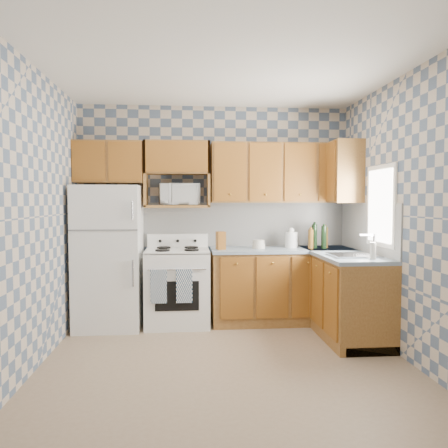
# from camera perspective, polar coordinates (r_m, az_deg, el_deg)

# --- Properties ---
(floor) EXTENTS (3.40, 3.40, 0.00)m
(floor) POSITION_cam_1_polar(r_m,az_deg,el_deg) (4.28, 0.20, -17.52)
(floor) COLOR #846B50
(floor) RESTS_ON ground
(back_wall) EXTENTS (3.40, 0.02, 2.70)m
(back_wall) POSITION_cam_1_polar(r_m,az_deg,el_deg) (5.60, -1.25, 1.47)
(back_wall) COLOR slate
(back_wall) RESTS_ON ground
(right_wall) EXTENTS (0.02, 3.20, 2.70)m
(right_wall) POSITION_cam_1_polar(r_m,az_deg,el_deg) (4.49, 22.35, 0.87)
(right_wall) COLOR slate
(right_wall) RESTS_ON ground
(backsplash_back) EXTENTS (2.60, 0.02, 0.56)m
(backsplash_back) POSITION_cam_1_polar(r_m,az_deg,el_deg) (5.64, 2.81, -0.05)
(backsplash_back) COLOR white
(backsplash_back) RESTS_ON back_wall
(backsplash_right) EXTENTS (0.02, 1.60, 0.56)m
(backsplash_right) POSITION_cam_1_polar(r_m,az_deg,el_deg) (5.22, 18.20, -0.44)
(backsplash_right) COLOR white
(backsplash_right) RESTS_ON right_wall
(refrigerator) EXTENTS (0.75, 0.70, 1.68)m
(refrigerator) POSITION_cam_1_polar(r_m,az_deg,el_deg) (5.36, -14.77, -4.16)
(refrigerator) COLOR white
(refrigerator) RESTS_ON floor
(stove_body) EXTENTS (0.76, 0.65, 0.90)m
(stove_body) POSITION_cam_1_polar(r_m,az_deg,el_deg) (5.37, -6.08, -8.29)
(stove_body) COLOR white
(stove_body) RESTS_ON floor
(cooktop) EXTENTS (0.76, 0.65, 0.02)m
(cooktop) POSITION_cam_1_polar(r_m,az_deg,el_deg) (5.30, -6.11, -3.46)
(cooktop) COLOR silver
(cooktop) RESTS_ON stove_body
(backguard) EXTENTS (0.76, 0.08, 0.17)m
(backguard) POSITION_cam_1_polar(r_m,az_deg,el_deg) (5.56, -6.06, -2.17)
(backguard) COLOR white
(backguard) RESTS_ON cooktop
(dish_towel_left) EXTENTS (0.18, 0.02, 0.38)m
(dish_towel_left) POSITION_cam_1_polar(r_m,az_deg,el_deg) (5.02, -8.53, -8.07)
(dish_towel_left) COLOR navy
(dish_towel_left) RESTS_ON stove_body
(dish_towel_right) EXTENTS (0.18, 0.02, 0.38)m
(dish_towel_right) POSITION_cam_1_polar(r_m,az_deg,el_deg) (5.01, -5.21, -8.07)
(dish_towel_right) COLOR navy
(dish_towel_right) RESTS_ON stove_body
(base_cabinets_back) EXTENTS (1.75, 0.60, 0.88)m
(base_cabinets_back) POSITION_cam_1_polar(r_m,az_deg,el_deg) (5.52, 7.62, -8.08)
(base_cabinets_back) COLOR brown
(base_cabinets_back) RESTS_ON floor
(base_cabinets_right) EXTENTS (0.60, 1.60, 0.88)m
(base_cabinets_right) POSITION_cam_1_polar(r_m,az_deg,el_deg) (5.21, 15.09, -8.83)
(base_cabinets_right) COLOR brown
(base_cabinets_right) RESTS_ON floor
(countertop_back) EXTENTS (1.77, 0.63, 0.04)m
(countertop_back) POSITION_cam_1_polar(r_m,az_deg,el_deg) (5.45, 7.66, -3.34)
(countertop_back) COLOR gray
(countertop_back) RESTS_ON base_cabinets_back
(countertop_right) EXTENTS (0.63, 1.60, 0.04)m
(countertop_right) POSITION_cam_1_polar(r_m,az_deg,el_deg) (5.14, 15.11, -3.81)
(countertop_right) COLOR gray
(countertop_right) RESTS_ON base_cabinets_right
(upper_cabinets_back) EXTENTS (1.75, 0.33, 0.74)m
(upper_cabinets_back) POSITION_cam_1_polar(r_m,az_deg,el_deg) (5.56, 7.42, 6.59)
(upper_cabinets_back) COLOR brown
(upper_cabinets_back) RESTS_ON back_wall
(upper_cabinets_fridge) EXTENTS (0.82, 0.33, 0.50)m
(upper_cabinets_fridge) POSITION_cam_1_polar(r_m,az_deg,el_deg) (5.52, -14.75, 7.79)
(upper_cabinets_fridge) COLOR brown
(upper_cabinets_fridge) RESTS_ON back_wall
(upper_cabinets_right) EXTENTS (0.33, 0.70, 0.74)m
(upper_cabinets_right) POSITION_cam_1_polar(r_m,az_deg,el_deg) (5.58, 15.01, 6.50)
(upper_cabinets_right) COLOR brown
(upper_cabinets_right) RESTS_ON right_wall
(microwave_shelf) EXTENTS (0.80, 0.33, 0.03)m
(microwave_shelf) POSITION_cam_1_polar(r_m,az_deg,el_deg) (5.43, -6.11, 2.30)
(microwave_shelf) COLOR brown
(microwave_shelf) RESTS_ON back_wall
(microwave) EXTENTS (0.52, 0.39, 0.27)m
(microwave) POSITION_cam_1_polar(r_m,az_deg,el_deg) (5.45, -5.91, 3.87)
(microwave) COLOR white
(microwave) RESTS_ON microwave_shelf
(sink) EXTENTS (0.48, 0.40, 0.03)m
(sink) POSITION_cam_1_polar(r_m,az_deg,el_deg) (4.81, 16.60, -3.98)
(sink) COLOR #B7B7BC
(sink) RESTS_ON countertop_right
(window) EXTENTS (0.02, 0.66, 0.86)m
(window) POSITION_cam_1_polar(r_m,az_deg,el_deg) (4.89, 19.80, 2.24)
(window) COLOR white
(window) RESTS_ON right_wall
(bottle_0) EXTENTS (0.07, 0.07, 0.30)m
(bottle_0) POSITION_cam_1_polar(r_m,az_deg,el_deg) (5.48, 11.73, -1.57)
(bottle_0) COLOR black
(bottle_0) RESTS_ON countertop_back
(bottle_1) EXTENTS (0.07, 0.07, 0.28)m
(bottle_1) POSITION_cam_1_polar(r_m,az_deg,el_deg) (5.46, 12.91, -1.71)
(bottle_1) COLOR black
(bottle_1) RESTS_ON countertop_back
(bottle_2) EXTENTS (0.07, 0.07, 0.26)m
(bottle_2) POSITION_cam_1_polar(r_m,az_deg,el_deg) (5.57, 13.09, -1.72)
(bottle_2) COLOR brown
(bottle_2) RESTS_ON countertop_back
(bottle_3) EXTENTS (0.07, 0.07, 0.24)m
(bottle_3) POSITION_cam_1_polar(r_m,az_deg,el_deg) (5.39, 11.25, -1.96)
(bottle_3) COLOR brown
(bottle_3) RESTS_ON countertop_back
(knife_block) EXTENTS (0.12, 0.12, 0.22)m
(knife_block) POSITION_cam_1_polar(r_m,az_deg,el_deg) (5.23, -0.43, -2.17)
(knife_block) COLOR brown
(knife_block) RESTS_ON countertop_back
(electric_kettle) EXTENTS (0.15, 0.15, 0.19)m
(electric_kettle) POSITION_cam_1_polar(r_m,az_deg,el_deg) (5.50, 8.79, -2.07)
(electric_kettle) COLOR white
(electric_kettle) RESTS_ON countertop_back
(food_containers) EXTENTS (0.16, 0.16, 0.11)m
(food_containers) POSITION_cam_1_polar(r_m,az_deg,el_deg) (5.36, 4.54, -2.64)
(food_containers) COLOR beige
(food_containers) RESTS_ON countertop_back
(soap_bottle) EXTENTS (0.06, 0.06, 0.17)m
(soap_bottle) POSITION_cam_1_polar(r_m,az_deg,el_deg) (4.60, 18.87, -3.33)
(soap_bottle) COLOR beige
(soap_bottle) RESTS_ON countertop_right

